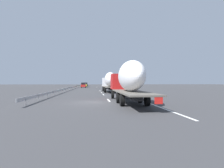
{
  "coord_description": "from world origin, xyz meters",
  "views": [
    {
      "loc": [
        -19.38,
        0.06,
        2.05
      ],
      "look_at": [
        10.62,
        -3.11,
        1.78
      ],
      "focal_mm": 30.12,
      "sensor_mm": 36.0,
      "label": 1
    }
  ],
  "objects": [
    {
      "name": "ground_plane",
      "position": [
        40.0,
        0.0,
        0.0
      ],
      "size": [
        260.0,
        260.0,
        0.0
      ],
      "primitive_type": "plane",
      "color": "#38383A"
    },
    {
      "name": "car_yellow_coupe",
      "position": [
        66.82,
        3.37,
        0.93
      ],
      "size": [
        4.5,
        1.78,
        1.84
      ],
      "color": "gold",
      "rests_on": "ground_plane"
    },
    {
      "name": "lane_stripe_5",
      "position": [
        42.33,
        -1.8,
        0.0
      ],
      "size": [
        3.2,
        0.2,
        0.01
      ],
      "primitive_type": "cube",
      "color": "white",
      "rests_on": "ground_plane"
    },
    {
      "name": "edge_line_right",
      "position": [
        45.0,
        -5.5,
        0.0
      ],
      "size": [
        110.0,
        0.2,
        0.01
      ],
      "primitive_type": "cube",
      "color": "white",
      "rests_on": "ground_plane"
    },
    {
      "name": "lane_stripe_6",
      "position": [
        61.97,
        -1.8,
        0.0
      ],
      "size": [
        3.2,
        0.2,
        0.01
      ],
      "primitive_type": "cube",
      "color": "white",
      "rests_on": "ground_plane"
    },
    {
      "name": "tree_1",
      "position": [
        54.62,
        -10.31,
        3.24
      ],
      "size": [
        3.36,
        3.36,
        5.26
      ],
      "color": "#472D19",
      "rests_on": "ground_plane"
    },
    {
      "name": "tree_3",
      "position": [
        65.89,
        -9.62,
        4.02
      ],
      "size": [
        3.14,
        3.14,
        6.55
      ],
      "color": "#472D19",
      "rests_on": "ground_plane"
    },
    {
      "name": "tree_0",
      "position": [
        58.76,
        -11.34,
        3.56
      ],
      "size": [
        3.87,
        3.87,
        5.33
      ],
      "color": "#472D19",
      "rests_on": "ground_plane"
    },
    {
      "name": "lane_stripe_7",
      "position": [
        59.94,
        -1.8,
        0.0
      ],
      "size": [
        3.2,
        0.2,
        0.01
      ],
      "primitive_type": "cube",
      "color": "white",
      "rests_on": "ground_plane"
    },
    {
      "name": "lane_stripe_4",
      "position": [
        42.31,
        -1.8,
        0.0
      ],
      "size": [
        3.2,
        0.2,
        0.01
      ],
      "primitive_type": "cube",
      "color": "white",
      "rests_on": "ground_plane"
    },
    {
      "name": "car_red_compact",
      "position": [
        53.74,
        3.47,
        0.98
      ],
      "size": [
        4.38,
        1.79,
        1.96
      ],
      "color": "red",
      "rests_on": "ground_plane"
    },
    {
      "name": "car_white_van",
      "position": [
        92.97,
        3.74,
        0.99
      ],
      "size": [
        4.36,
        1.83,
        2.0
      ],
      "color": "white",
      "rests_on": "ground_plane"
    },
    {
      "name": "guardrail_median",
      "position": [
        43.0,
        6.0,
        0.58
      ],
      "size": [
        94.0,
        0.1,
        0.76
      ],
      "color": "#9EA0A5",
      "rests_on": "ground_plane"
    },
    {
      "name": "road_sign",
      "position": [
        40.57,
        -6.7,
        2.39
      ],
      "size": [
        0.1,
        0.9,
        3.48
      ],
      "color": "gray",
      "rests_on": "ground_plane"
    },
    {
      "name": "tree_2",
      "position": [
        40.88,
        -9.59,
        4.17
      ],
      "size": [
        3.62,
        3.62,
        6.43
      ],
      "color": "#472D19",
      "rests_on": "ground_plane"
    },
    {
      "name": "truck_trailing",
      "position": [
        -0.61,
        -3.6,
        2.36
      ],
      "size": [
        14.38,
        2.55,
        4.11
      ],
      "color": "#B21919",
      "rests_on": "ground_plane"
    },
    {
      "name": "lane_stripe_3",
      "position": [
        26.08,
        -1.8,
        0.0
      ],
      "size": [
        3.2,
        0.2,
        0.01
      ],
      "primitive_type": "cube",
      "color": "white",
      "rests_on": "ground_plane"
    },
    {
      "name": "lane_stripe_2",
      "position": [
        18.41,
        -1.8,
        0.0
      ],
      "size": [
        3.2,
        0.2,
        0.01
      ],
      "primitive_type": "cube",
      "color": "white",
      "rests_on": "ground_plane"
    },
    {
      "name": "lane_stripe_1",
      "position": [
        12.07,
        -1.8,
        0.0
      ],
      "size": [
        3.2,
        0.2,
        0.01
      ],
      "primitive_type": "cube",
      "color": "white",
      "rests_on": "ground_plane"
    },
    {
      "name": "truck_lead",
      "position": [
        20.1,
        -3.6,
        2.38
      ],
      "size": [
        14.06,
        2.55,
        4.12
      ],
      "color": "silver",
      "rests_on": "ground_plane"
    },
    {
      "name": "lane_stripe_0",
      "position": [
        2.0,
        -1.8,
        0.0
      ],
      "size": [
        3.2,
        0.2,
        0.01
      ],
      "primitive_type": "cube",
      "color": "white",
      "rests_on": "ground_plane"
    },
    {
      "name": "car_black_suv",
      "position": [
        84.18,
        3.52,
        0.97
      ],
      "size": [
        4.19,
        1.89,
        1.95
      ],
      "color": "black",
      "rests_on": "ground_plane"
    }
  ]
}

